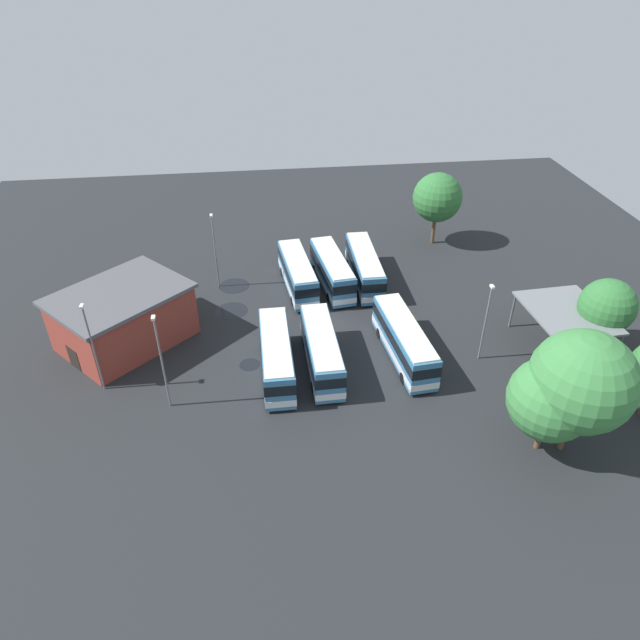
{
  "coord_description": "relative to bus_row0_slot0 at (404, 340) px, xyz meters",
  "views": [
    {
      "loc": [
        -47.18,
        6.6,
        32.62
      ],
      "look_at": [
        -1.8,
        0.87,
        1.59
      ],
      "focal_mm": 32.05,
      "sensor_mm": 36.0,
      "label": 1
    }
  ],
  "objects": [
    {
      "name": "ground_plane",
      "position": [
        6.51,
        6.25,
        -1.91
      ],
      "size": [
        91.9,
        91.9,
        0.0
      ],
      "primitive_type": "plane",
      "color": "black"
    },
    {
      "name": "bus_row0_slot0",
      "position": [
        0.0,
        0.0,
        0.0
      ],
      "size": [
        11.39,
        3.61,
        3.62
      ],
      "color": "teal",
      "rests_on": "ground_plane"
    },
    {
      "name": "bus_row0_slot2",
      "position": [
        -0.54,
        7.64,
        -0.0
      ],
      "size": [
        10.58,
        2.77,
        3.62
      ],
      "color": "teal",
      "rests_on": "ground_plane"
    },
    {
      "name": "bus_row0_slot3",
      "position": [
        -0.8,
        11.68,
        -0.0
      ],
      "size": [
        10.74,
        2.65,
        3.62
      ],
      "color": "teal",
      "rests_on": "ground_plane"
    },
    {
      "name": "bus_row1_slot0",
      "position": [
        14.08,
        0.94,
        -0.0
      ],
      "size": [
        11.17,
        2.73,
        3.62
      ],
      "color": "teal",
      "rests_on": "ground_plane"
    },
    {
      "name": "bus_row1_slot1",
      "position": [
        13.74,
        4.64,
        -0.0
      ],
      "size": [
        10.66,
        3.78,
        3.62
      ],
      "color": "teal",
      "rests_on": "ground_plane"
    },
    {
      "name": "bus_row1_slot2",
      "position": [
        13.52,
        8.48,
        -0.0
      ],
      "size": [
        10.57,
        3.61,
        3.62
      ],
      "color": "teal",
      "rests_on": "ground_plane"
    },
    {
      "name": "depot_building",
      "position": [
        5.83,
        25.66,
        0.84
      ],
      "size": [
        14.33,
        14.5,
        5.46
      ],
      "color": "maroon",
      "rests_on": "ground_plane"
    },
    {
      "name": "maintenance_shelter",
      "position": [
        -0.22,
        -15.14,
        1.85
      ],
      "size": [
        8.82,
        7.25,
        3.96
      ],
      "color": "slate",
      "rests_on": "ground_plane"
    },
    {
      "name": "lamp_post_mid_lot",
      "position": [
        -4.01,
        20.81,
        2.97
      ],
      "size": [
        0.56,
        0.28,
        8.92
      ],
      "color": "slate",
      "rests_on": "ground_plane"
    },
    {
      "name": "lamp_post_far_corner",
      "position": [
        -1.12,
        26.67,
        2.79
      ],
      "size": [
        0.56,
        0.28,
        8.57
      ],
      "color": "slate",
      "rests_on": "ground_plane"
    },
    {
      "name": "lamp_post_near_entrance",
      "position": [
        -1.06,
        -6.95,
        2.41
      ],
      "size": [
        0.56,
        0.28,
        7.81
      ],
      "color": "slate",
      "rests_on": "ground_plane"
    },
    {
      "name": "lamp_post_by_building",
      "position": [
        15.13,
        17.15,
        2.8
      ],
      "size": [
        0.56,
        0.28,
        8.58
      ],
      "color": "slate",
      "rests_on": "ground_plane"
    },
    {
      "name": "tree_northwest",
      "position": [
        -0.92,
        -18.37,
        2.8
      ],
      "size": [
        5.07,
        5.07,
        7.25
      ],
      "color": "brown",
      "rests_on": "ground_plane"
    },
    {
      "name": "tree_north_edge",
      "position": [
        22.66,
        -9.53,
        4.16
      ],
      "size": [
        5.96,
        5.96,
        9.06
      ],
      "color": "brown",
      "rests_on": "ground_plane"
    },
    {
      "name": "tree_south_edge",
      "position": [
        -12.28,
        -7.46,
        2.98
      ],
      "size": [
        6.24,
        6.24,
        8.02
      ],
      "color": "brown",
      "rests_on": "ground_plane"
    },
    {
      "name": "tree_northeast",
      "position": [
        -12.59,
        -9.2,
        4.72
      ],
      "size": [
        7.55,
        7.55,
        10.42
      ],
      "color": "brown",
      "rests_on": "ground_plane"
    },
    {
      "name": "puddle_centre_drain",
      "position": [
        9.87,
        15.74,
        -1.9
      ],
      "size": [
        3.35,
        3.35,
        0.01
      ],
      "primitive_type": "cylinder",
      "color": "black",
      "rests_on": "ground_plane"
    },
    {
      "name": "puddle_back_corner",
      "position": [
        0.62,
        14.1,
        -1.9
      ],
      "size": [
        1.91,
        1.91,
        0.01
      ],
      "primitive_type": "cylinder",
      "color": "black",
      "rests_on": "ground_plane"
    },
    {
      "name": "puddle_between_rows",
      "position": [
        14.98,
        15.48,
        -1.9
      ],
      "size": [
        3.4,
        3.4,
        0.01
      ],
      "primitive_type": "cylinder",
      "color": "black",
      "rests_on": "ground_plane"
    }
  ]
}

